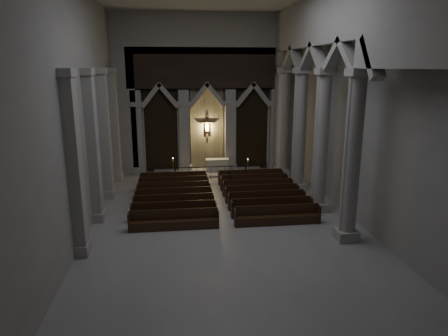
% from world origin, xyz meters
% --- Properties ---
extents(room, '(24.00, 24.10, 12.00)m').
position_xyz_m(room, '(0.00, 0.00, 7.60)').
color(room, gray).
rests_on(room, ground).
extents(sanctuary_wall, '(14.00, 0.77, 12.00)m').
position_xyz_m(sanctuary_wall, '(0.00, 11.54, 6.62)').
color(sanctuary_wall, '#A4A299').
rests_on(sanctuary_wall, ground).
extents(right_arcade, '(1.00, 24.00, 12.00)m').
position_xyz_m(right_arcade, '(5.50, 1.33, 7.83)').
color(right_arcade, '#A4A299').
rests_on(right_arcade, ground).
extents(left_pilasters, '(0.60, 13.00, 8.03)m').
position_xyz_m(left_pilasters, '(-6.75, 3.50, 3.91)').
color(left_pilasters, '#A4A299').
rests_on(left_pilasters, ground).
extents(sanctuary_step, '(8.50, 2.60, 0.15)m').
position_xyz_m(sanctuary_step, '(0.00, 10.60, 0.07)').
color(sanctuary_step, '#A4A299').
rests_on(sanctuary_step, ground).
extents(altar, '(1.82, 0.73, 0.93)m').
position_xyz_m(altar, '(0.70, 10.84, 0.62)').
color(altar, '#B9B2A2').
rests_on(altar, sanctuary_step).
extents(altar_rail, '(5.28, 0.09, 1.04)m').
position_xyz_m(altar_rail, '(0.00, 8.76, 0.69)').
color(altar_rail, black).
rests_on(altar_rail, ground).
extents(candle_stand_left, '(0.26, 0.26, 1.53)m').
position_xyz_m(candle_stand_left, '(-2.73, 9.68, 0.41)').
color(candle_stand_left, '#A78E33').
rests_on(candle_stand_left, ground).
extents(candle_stand_right, '(0.23, 0.23, 1.38)m').
position_xyz_m(candle_stand_right, '(2.86, 9.35, 0.37)').
color(candle_stand_right, '#A78E33').
rests_on(candle_stand_right, ground).
extents(pews, '(9.98, 8.08, 1.02)m').
position_xyz_m(pews, '(0.00, 3.57, 0.33)').
color(pews, black).
rests_on(pews, ground).
extents(worshipper, '(0.58, 0.49, 1.35)m').
position_xyz_m(worshipper, '(1.02, 6.28, 0.67)').
color(worshipper, black).
rests_on(worshipper, ground).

